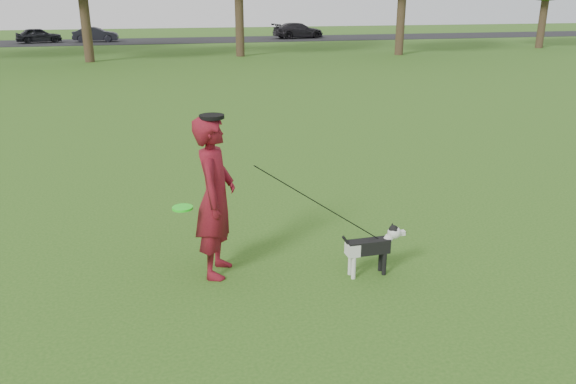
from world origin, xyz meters
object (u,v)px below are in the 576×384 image
object	(u,v)px
man	(215,197)
car_mid	(96,34)
car_right	(298,30)
car_left	(39,35)
dog	(373,245)

from	to	relation	value
man	car_mid	world-z (taller)	man
man	car_right	xyz separation A→B (m)	(12.20, 39.48, -0.31)
car_left	car_right	size ratio (longest dim) A/B	0.75
man	car_mid	bearing A→B (deg)	24.51
car_right	car_mid	bearing A→B (deg)	82.08
dog	car_right	bearing A→B (deg)	75.34
dog	car_left	size ratio (longest dim) A/B	0.26
car_right	man	bearing A→B (deg)	154.91
car_left	car_right	xyz separation A→B (m)	(19.63, 0.00, 0.07)
dog	car_right	xyz separation A→B (m)	(10.46, 39.99, 0.25)
man	car_right	size ratio (longest dim) A/B	0.45
man	car_left	size ratio (longest dim) A/B	0.60
car_mid	car_right	distance (m)	15.69
dog	car_right	distance (m)	41.34
car_left	car_right	world-z (taller)	car_right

